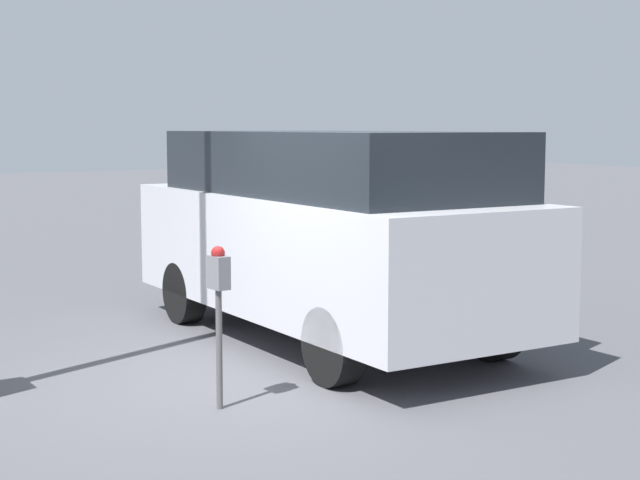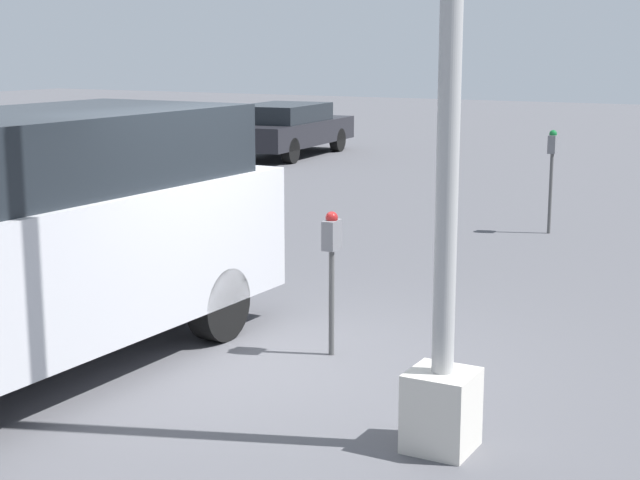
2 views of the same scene
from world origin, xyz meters
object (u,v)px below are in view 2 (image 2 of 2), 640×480
object	(u,v)px
parking_meter_far	(552,157)
car_distant	(285,128)
parking_meter_near	(332,250)
parked_van	(17,235)
lamp_post	(448,157)

from	to	relation	value
parking_meter_far	car_distant	distance (m)	10.97
parking_meter_near	car_distant	size ratio (longest dim) A/B	0.27
parking_meter_far	parked_van	xyz separation A→B (m)	(8.21, -2.17, 0.06)
parking_meter_near	lamp_post	xyz separation A→B (m)	(1.47, 1.62, 1.05)
parked_van	car_distant	world-z (taller)	parked_van
parked_van	parking_meter_near	bearing A→B (deg)	129.53
parking_meter_near	lamp_post	distance (m)	2.43
parking_meter_near	parked_van	world-z (taller)	parked_van
lamp_post	parked_van	bearing A→B (deg)	-87.36
car_distant	parking_meter_near	bearing A→B (deg)	-153.02
parking_meter_near	car_distant	bearing A→B (deg)	-152.04
parked_van	car_distant	distance (m)	16.38
lamp_post	parked_van	distance (m)	3.78
lamp_post	parked_van	size ratio (longest dim) A/B	1.23
car_distant	parking_meter_far	bearing A→B (deg)	-133.93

